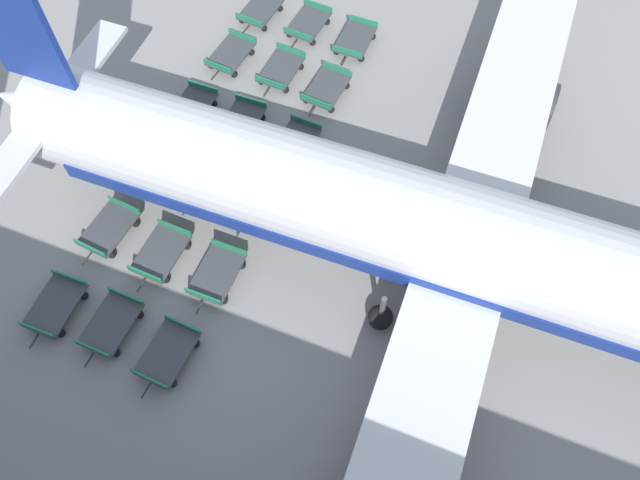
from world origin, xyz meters
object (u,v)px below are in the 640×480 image
object	(u,v)px
airplane	(498,251)
baggage_dolly_row_mid_a_col_e	(161,253)
baggage_dolly_row_mid_b_col_e	(217,274)
baggage_dolly_row_mid_a_col_c	(241,123)
baggage_dolly_row_mid_a_col_b	(281,70)
baggage_dolly_row_mid_b_col_f	(168,354)
baggage_dolly_row_near_col_a	(261,10)
baggage_dolly_row_near_col_c	(192,108)
baggage_dolly_row_mid_b_col_d	(255,202)
baggage_dolly_row_mid_a_col_a	(308,24)
baggage_dolly_row_near_col_f	(56,306)
baggage_dolly_row_mid_a_col_d	(205,182)
baggage_dolly_row_mid_b_col_b	(327,89)
baggage_dolly_row_mid_b_col_a	(355,40)
baggage_dolly_row_near_col_d	(157,164)
baggage_dolly_row_near_col_e	(109,229)
baggage_dolly_row_mid_a_col_f	(111,324)
baggage_dolly_row_near_col_b	(231,55)
baggage_dolly_row_mid_b_col_c	(295,144)

from	to	relation	value
airplane	baggage_dolly_row_mid_a_col_e	distance (m)	14.41
baggage_dolly_row_mid_b_col_e	baggage_dolly_row_mid_a_col_c	bearing A→B (deg)	-161.94
baggage_dolly_row_mid_a_col_e	baggage_dolly_row_mid_a_col_b	bearing A→B (deg)	177.44
baggage_dolly_row_mid_b_col_f	baggage_dolly_row_mid_a_col_e	bearing A→B (deg)	-148.01
baggage_dolly_row_near_col_a	baggage_dolly_row_near_col_c	size ratio (longest dim) A/B	1.02
baggage_dolly_row_near_col_c	baggage_dolly_row_mid_b_col_d	distance (m)	6.73
baggage_dolly_row_mid_a_col_e	baggage_dolly_row_mid_b_col_f	bearing A→B (deg)	31.99
baggage_dolly_row_near_col_a	baggage_dolly_row_mid_b_col_f	distance (m)	20.52
baggage_dolly_row_mid_a_col_a	baggage_dolly_row_mid_b_col_d	distance (m)	12.12
airplane	baggage_dolly_row_mid_b_col_e	distance (m)	11.84
baggage_dolly_row_near_col_f	baggage_dolly_row_mid_a_col_c	distance (m)	12.35
baggage_dolly_row_mid_a_col_d	baggage_dolly_row_mid_b_col_b	bearing A→B (deg)	157.04
baggage_dolly_row_mid_a_col_a	baggage_dolly_row_mid_a_col_d	xyz separation A→B (m)	(11.78, -0.52, 0.00)
baggage_dolly_row_mid_b_col_a	baggage_dolly_row_mid_b_col_d	size ratio (longest dim) A/B	1.00
baggage_dolly_row_mid_a_col_d	baggage_dolly_row_mid_b_col_f	distance (m)	8.49
baggage_dolly_row_near_col_a	baggage_dolly_row_mid_a_col_c	distance (m)	8.25
baggage_dolly_row_mid_a_col_b	baggage_dolly_row_near_col_d	bearing A→B (deg)	-21.60
baggage_dolly_row_near_col_e	baggage_dolly_row_mid_b_col_f	xyz separation A→B (m)	(4.22, 5.30, 0.00)
baggage_dolly_row_near_col_a	baggage_dolly_row_near_col_d	xyz separation A→B (m)	(11.68, -0.21, 0.00)
baggage_dolly_row_mid_a_col_c	baggage_dolly_row_mid_a_col_f	distance (m)	11.83
baggage_dolly_row_mid_a_col_e	baggage_dolly_row_mid_b_col_f	world-z (taller)	same
baggage_dolly_row_near_col_b	baggage_dolly_row_mid_a_col_d	distance (m)	8.39
baggage_dolly_row_mid_b_col_e	baggage_dolly_row_near_col_a	bearing A→B (deg)	-162.23
baggage_dolly_row_mid_a_col_a	baggage_dolly_row_mid_a_col_d	distance (m)	11.79
baggage_dolly_row_mid_b_col_a	baggage_dolly_row_mid_b_col_e	world-z (taller)	same
baggage_dolly_row_mid_b_col_a	baggage_dolly_row_mid_b_col_c	world-z (taller)	same
baggage_dolly_row_mid_a_col_f	baggage_dolly_row_mid_b_col_d	distance (m)	8.31
baggage_dolly_row_near_col_f	baggage_dolly_row_near_col_b	bearing A→B (deg)	178.14
baggage_dolly_row_near_col_a	baggage_dolly_row_mid_a_col_f	bearing A→B (deg)	5.94
baggage_dolly_row_near_col_d	baggage_dolly_row_mid_b_col_b	bearing A→B (deg)	142.00
baggage_dolly_row_mid_a_col_b	baggage_dolly_row_mid_b_col_d	world-z (taller)	same
baggage_dolly_row_mid_a_col_b	baggage_dolly_row_mid_b_col_f	world-z (taller)	same
baggage_dolly_row_mid_a_col_d	baggage_dolly_row_mid_b_col_f	size ratio (longest dim) A/B	1.00
baggage_dolly_row_near_col_d	baggage_dolly_row_mid_a_col_a	size ratio (longest dim) A/B	0.99
baggage_dolly_row_near_col_b	baggage_dolly_row_mid_a_col_e	distance (m)	12.39
baggage_dolly_row_mid_b_col_d	baggage_dolly_row_mid_b_col_f	distance (m)	7.99
baggage_dolly_row_near_col_c	baggage_dolly_row_mid_b_col_b	size ratio (longest dim) A/B	0.99
baggage_dolly_row_near_col_e	baggage_dolly_row_mid_a_col_d	world-z (taller)	same
baggage_dolly_row_mid_a_col_b	baggage_dolly_row_mid_a_col_f	size ratio (longest dim) A/B	1.00
baggage_dolly_row_near_col_c	baggage_dolly_row_mid_b_col_f	world-z (taller)	same
baggage_dolly_row_mid_b_col_d	baggage_dolly_row_mid_b_col_f	world-z (taller)	same
baggage_dolly_row_near_col_e	baggage_dolly_row_mid_b_col_c	bearing A→B (deg)	141.82
baggage_dolly_row_near_col_a	baggage_dolly_row_mid_b_col_c	distance (m)	9.82
baggage_dolly_row_near_col_a	baggage_dolly_row_near_col_d	distance (m)	11.68
baggage_dolly_row_near_col_e	baggage_dolly_row_mid_a_col_c	bearing A→B (deg)	159.58
baggage_dolly_row_near_col_a	baggage_dolly_row_mid_b_col_b	xyz separation A→B (m)	(4.18, 5.65, 0.00)
baggage_dolly_row_mid_a_col_e	baggage_dolly_row_mid_b_col_a	distance (m)	16.06
baggage_dolly_row_mid_b_col_c	baggage_dolly_row_mid_b_col_e	bearing A→B (deg)	-3.00
baggage_dolly_row_near_col_f	baggage_dolly_row_mid_a_col_b	world-z (taller)	same
baggage_dolly_row_near_col_b	baggage_dolly_row_mid_b_col_e	world-z (taller)	same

